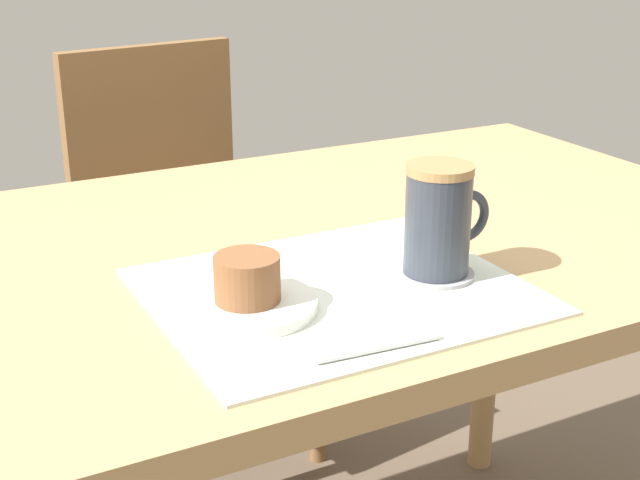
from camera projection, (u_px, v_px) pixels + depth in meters
name	position (u px, v px, depth m)	size (l,w,h in m)	color
dining_table	(301.00, 292.00, 1.19)	(1.31, 0.78, 0.75)	tan
wooden_chair	(182.00, 240.00, 1.91)	(0.47, 0.47, 0.88)	brown
placemat	(337.00, 291.00, 1.00)	(0.41, 0.35, 0.00)	silver
pastry_plate	(248.00, 305.00, 0.94)	(0.15, 0.15, 0.01)	silver
pastry	(247.00, 278.00, 0.93)	(0.07, 0.07, 0.05)	brown
coffee_coaster	(435.00, 274.00, 1.03)	(0.09, 0.09, 0.01)	#99999E
coffee_mug	(439.00, 219.00, 1.01)	(0.11, 0.08, 0.13)	#2D333D
teaspoon	(379.00, 347.00, 0.86)	(0.01, 0.01, 0.13)	silver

